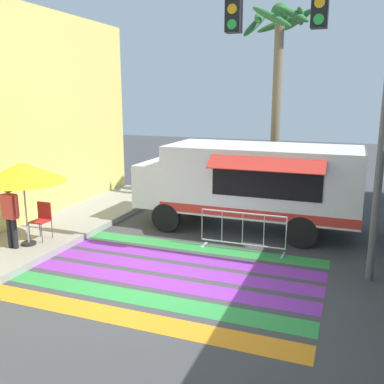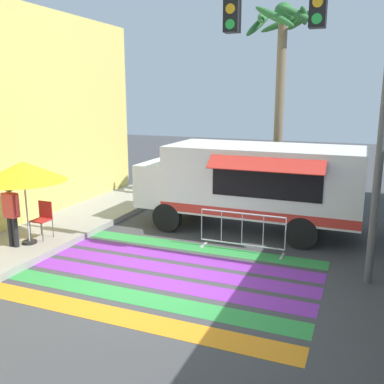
% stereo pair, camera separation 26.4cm
% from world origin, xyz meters
% --- Properties ---
extents(ground_plane, '(60.00, 60.00, 0.00)m').
position_xyz_m(ground_plane, '(0.00, 0.00, 0.00)').
color(ground_plane, '#424244').
extents(crosswalk_painted, '(6.40, 4.36, 0.01)m').
position_xyz_m(crosswalk_painted, '(0.00, 0.49, 0.00)').
color(crosswalk_painted, orange).
rests_on(crosswalk_painted, ground_plane).
extents(food_truck, '(6.30, 2.81, 2.46)m').
position_xyz_m(food_truck, '(0.66, 4.42, 1.46)').
color(food_truck, white).
rests_on(food_truck, ground_plane).
extents(traffic_signal_pole, '(4.04, 0.29, 6.45)m').
position_xyz_m(traffic_signal_pole, '(2.78, 1.80, 4.64)').
color(traffic_signal_pole, '#515456').
rests_on(traffic_signal_pole, ground_plane).
extents(patio_umbrella, '(2.09, 2.09, 2.10)m').
position_xyz_m(patio_umbrella, '(-3.98, 0.66, 2.02)').
color(patio_umbrella, black).
rests_on(patio_umbrella, sidewalk_left).
extents(folding_chair, '(0.42, 0.42, 0.97)m').
position_xyz_m(folding_chair, '(-3.94, 1.18, 0.75)').
color(folding_chair, '#4C4C51').
rests_on(folding_chair, sidewalk_left).
extents(vendor_person, '(0.53, 0.21, 1.60)m').
position_xyz_m(vendor_person, '(-4.16, 0.34, 1.07)').
color(vendor_person, black).
rests_on(vendor_person, sidewalk_left).
extents(barricade_front, '(2.18, 0.44, 1.01)m').
position_xyz_m(barricade_front, '(1.06, 2.58, 0.50)').
color(barricade_front, '#B7BABF').
rests_on(barricade_front, ground_plane).
extents(palm_tree, '(2.35, 2.14, 6.77)m').
position_xyz_m(palm_tree, '(0.91, 7.48, 5.00)').
color(palm_tree, '#7A664C').
rests_on(palm_tree, ground_plane).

